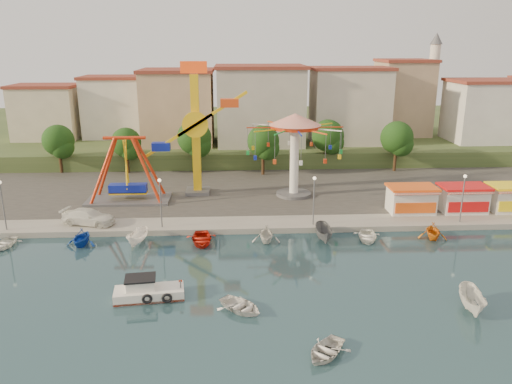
{
  "coord_description": "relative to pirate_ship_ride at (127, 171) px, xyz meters",
  "views": [
    {
      "loc": [
        -0.56,
        -36.63,
        19.13
      ],
      "look_at": [
        1.95,
        14.0,
        4.0
      ],
      "focal_mm": 35.0,
      "sensor_mm": 36.0,
      "label": 1
    }
  ],
  "objects": [
    {
      "name": "cabin_motorboat",
      "position": [
        5.96,
        -23.66,
        -3.89
      ],
      "size": [
        5.56,
        2.66,
        1.89
      ],
      "rotation": [
        0.0,
        0.0,
        0.12
      ],
      "color": "white",
      "rests_on": "ground"
    },
    {
      "name": "tree_4",
      "position": [
        27.26,
        14.88,
        1.35
      ],
      "size": [
        4.86,
        4.86,
        7.6
      ],
      "color": "#382314",
      "rests_on": "quay_deck"
    },
    {
      "name": "booth_left",
      "position": [
        33.03,
        -5.99,
        -2.23
      ],
      "size": [
        5.4,
        3.78,
        3.08
      ],
      "color": "white",
      "rests_on": "quay_deck"
    },
    {
      "name": "lamp_post_0",
      "position": [
        -10.74,
        -9.48,
        -1.29
      ],
      "size": [
        0.14,
        0.14,
        5.0
      ],
      "primitive_type": "cylinder",
      "color": "#59595E",
      "rests_on": "quay_deck"
    },
    {
      "name": "rowboat_b",
      "position": [
        18.49,
        -31.82,
        -4.03
      ],
      "size": [
        4.17,
        4.33,
        0.73
      ],
      "primitive_type": "imported",
      "rotation": [
        0.0,
        0.0,
        -0.67
      ],
      "color": "silver",
      "rests_on": "ground"
    },
    {
      "name": "hill_terrace",
      "position": [
        13.26,
        44.52,
        -2.89
      ],
      "size": [
        200.0,
        60.0,
        3.0
      ],
      "primitive_type": "cube",
      "color": "#384C26",
      "rests_on": "ground"
    },
    {
      "name": "lamp_post_3",
      "position": [
        37.26,
        -9.48,
        -1.29
      ],
      "size": [
        0.14,
        0.14,
        5.0
      ],
      "primitive_type": "cylinder",
      "color": "#59595E",
      "rests_on": "quay_deck"
    },
    {
      "name": "building_3",
      "position": [
        18.86,
        26.33,
        3.2
      ],
      "size": [
        12.59,
        10.5,
        9.2
      ],
      "primitive_type": "cube",
      "color": "beige",
      "rests_on": "hill_terrace"
    },
    {
      "name": "building_5",
      "position": [
        45.63,
        27.86,
        4.21
      ],
      "size": [
        12.77,
        10.96,
        11.21
      ],
      "primitive_type": "cube",
      "color": "tan",
      "rests_on": "hill_terrace"
    },
    {
      "name": "moored_boat_1",
      "position": [
        -2.2,
        -12.68,
        -3.52
      ],
      "size": [
        3.25,
        3.64,
        1.75
      ],
      "primitive_type": "imported",
      "rotation": [
        0.0,
        0.0,
        -0.12
      ],
      "color": "#1340AE",
      "rests_on": "ground"
    },
    {
      "name": "asphalt_pad",
      "position": [
        13.26,
        7.52,
        -3.79
      ],
      "size": [
        90.0,
        28.0,
        0.01
      ],
      "primitive_type": "cube",
      "color": "#4C4944",
      "rests_on": "quay_deck"
    },
    {
      "name": "ground",
      "position": [
        13.26,
        -22.48,
        -4.39
      ],
      "size": [
        200.0,
        200.0,
        0.0
      ],
      "primitive_type": "plane",
      "color": "#152C3B",
      "rests_on": "ground"
    },
    {
      "name": "van",
      "position": [
        -2.66,
        -8.19,
        -2.98
      ],
      "size": [
        6.02,
        3.59,
        1.64
      ],
      "primitive_type": "imported",
      "rotation": [
        0.0,
        0.0,
        1.33
      ],
      "color": "white",
      "rests_on": "quay_deck"
    },
    {
      "name": "wave_swinger",
      "position": [
        20.48,
        1.17,
        3.8
      ],
      "size": [
        11.6,
        11.6,
        10.4
      ],
      "color": "#59595E",
      "rests_on": "quay_deck"
    },
    {
      "name": "lamp_post_1",
      "position": [
        5.26,
        -9.48,
        -1.29
      ],
      "size": [
        0.14,
        0.14,
        5.0
      ],
      "primitive_type": "cylinder",
      "color": "#59595E",
      "rests_on": "quay_deck"
    },
    {
      "name": "tree_0",
      "position": [
        -12.74,
        14.5,
        1.08
      ],
      "size": [
        4.6,
        4.6,
        7.19
      ],
      "color": "#382314",
      "rests_on": "quay_deck"
    },
    {
      "name": "tree_3",
      "position": [
        17.26,
        11.89,
        1.16
      ],
      "size": [
        4.68,
        4.68,
        7.32
      ],
      "color": "#382314",
      "rests_on": "quay_deck"
    },
    {
      "name": "tree_1",
      "position": [
        -2.74,
        13.77,
        0.81
      ],
      "size": [
        4.35,
        4.35,
        6.8
      ],
      "color": "#382314",
      "rests_on": "quay_deck"
    },
    {
      "name": "booth_mid",
      "position": [
        39.04,
        -5.99,
        -2.23
      ],
      "size": [
        5.4,
        3.78,
        3.08
      ],
      "color": "white",
      "rests_on": "quay_deck"
    },
    {
      "name": "building_1",
      "position": [
        -8.07,
        28.91,
        2.92
      ],
      "size": [
        12.33,
        9.01,
        8.63
      ],
      "primitive_type": "cube",
      "color": "silver",
      "rests_on": "hill_terrace"
    },
    {
      "name": "booth_right",
      "position": [
        44.8,
        -5.99,
        -2.23
      ],
      "size": [
        5.4,
        3.78,
        3.08
      ],
      "color": "white",
      "rests_on": "quay_deck"
    },
    {
      "name": "tree_5",
      "position": [
        37.26,
        13.06,
        1.31
      ],
      "size": [
        4.83,
        4.83,
        7.54
      ],
      "color": "#382314",
      "rests_on": "quay_deck"
    },
    {
      "name": "moored_boat_4",
      "position": [
        16.03,
        -12.68,
        -3.53
      ],
      "size": [
        3.0,
        3.43,
        1.73
      ],
      "primitive_type": "imported",
      "rotation": [
        0.0,
        0.0,
        -0.05
      ],
      "color": "silver",
      "rests_on": "ground"
    },
    {
      "name": "moored_boat_5",
      "position": [
        21.87,
        -12.68,
        -3.58
      ],
      "size": [
        1.72,
        4.28,
        1.63
      ],
      "primitive_type": "imported",
      "rotation": [
        0.0,
        0.0,
        -0.03
      ],
      "color": "slate",
      "rests_on": "ground"
    },
    {
      "name": "kamikaze_tower",
      "position": [
        8.72,
        2.51,
        3.97
      ],
      "size": [
        8.68,
        3.1,
        16.5
      ],
      "color": "#59595E",
      "rests_on": "quay_deck"
    },
    {
      "name": "pirate_ship_ride",
      "position": [
        0.0,
        0.0,
        0.0
      ],
      "size": [
        10.0,
        5.0,
        8.0
      ],
      "color": "#59595E",
      "rests_on": "quay_deck"
    },
    {
      "name": "building_2",
      "position": [
        5.07,
        29.49,
        4.22
      ],
      "size": [
        11.95,
        9.28,
        11.23
      ],
      "primitive_type": "cube",
      "color": "tan",
      "rests_on": "hill_terrace"
    },
    {
      "name": "moored_boat_2",
      "position": [
        3.3,
        -12.68,
        -3.66
      ],
      "size": [
        2.31,
        4.01,
        1.46
      ],
      "primitive_type": "imported",
      "rotation": [
        0.0,
        0.0,
        -0.25
      ],
      "color": "white",
      "rests_on": "ground"
    },
    {
      "name": "skiff",
      "position": [
        30.38,
        -26.86,
        -3.58
      ],
      "size": [
        2.47,
        4.46,
        1.63
      ],
      "primitive_type": "imported",
      "rotation": [
        0.0,
        0.0,
        -0.22
      ],
      "color": "white",
      "rests_on": "ground"
    },
    {
      "name": "minaret",
      "position": [
        49.26,
        31.52,
        8.15
      ],
      "size": [
        2.8,
        2.8,
        18.0
      ],
      "color": "silver",
      "rests_on": "hill_terrace"
    },
    {
      "name": "tree_2",
      "position": [
        7.26,
        13.33,
        1.52
      ],
      "size": [
        5.02,
        5.02,
        7.85
      ],
      "color": "#382314",
      "rests_on": "quay_deck"
    },
    {
      "name": "moored_boat_6",
      "position": [
        26.29,
        -12.68,
        -3.99
      ],
      "size": [
        3.48,
        4.33,
        0.8
      ],
      "primitive_type": "imported",
      "rotation": [
        0.0,
        0.0,
        -0.21
      ],
      "color": "white",
      "rests_on": "ground"
    },
    {
      "name": "lamp_post_2",
      "position": [
        21.26,
        -9.48,
        -1.29
      ],
      "size": [
        0.14,
        0.14,
        5.0
      ],
      "primitive_type": "cylinder",
      "color": "#59595E",
      "rests_on": "quay_deck"
    },
    {
      "name": "moored_boat_7",
      "position": [
        33.01,
        -12.68,
        -3.53
      ],
      "size": [
        3.5,
        3.84,
        1.73
      ],
      "primitive_type": "imported",
      "rotation": [
        0.0,
        0.0,
        -0.23
      ],
      "color": "orange",
      "rests_on": "ground"
    },
    {
      "name": "quay_deck",
      "position": [
        13.26,
        39.52,
        -4.09
      ],
      "size": [
        200.0,
        100.0,
        0.6
      ],
      "primitive_type": "cube",
      "color": "#9E998E",
      "rests_on": "ground"
    },
    {
      "name": "building_6",
      "position": [
        57.41,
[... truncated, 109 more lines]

